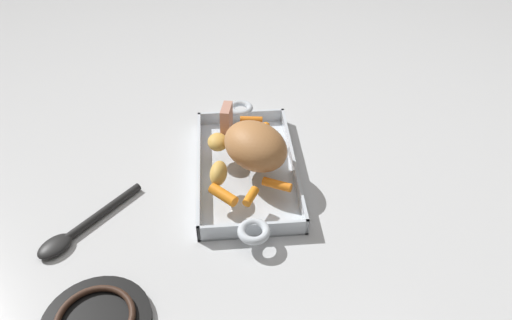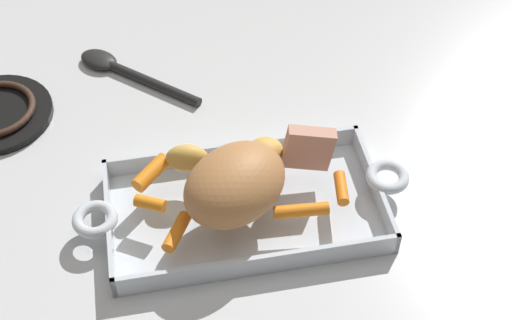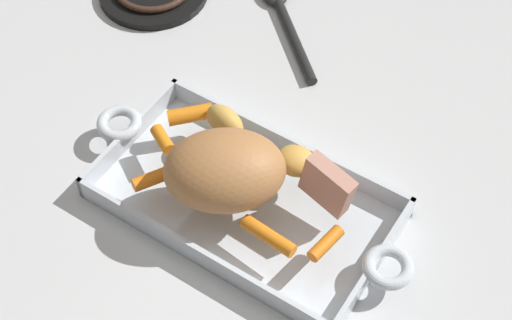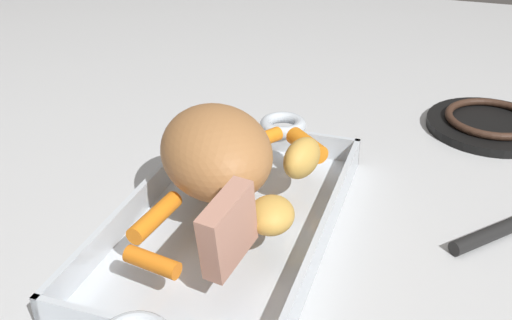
{
  "view_description": "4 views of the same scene",
  "coord_description": "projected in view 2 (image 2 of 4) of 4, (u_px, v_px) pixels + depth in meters",
  "views": [
    {
      "loc": [
        -0.77,
        0.04,
        0.67
      ],
      "look_at": [
        -0.02,
        -0.02,
        0.05
      ],
      "focal_mm": 34.09,
      "sensor_mm": 36.0,
      "label": 1
    },
    {
      "loc": [
        -0.1,
        -0.62,
        0.78
      ],
      "look_at": [
        0.02,
        0.03,
        0.07
      ],
      "focal_mm": 52.1,
      "sensor_mm": 36.0,
      "label": 2
    },
    {
      "loc": [
        0.31,
        -0.45,
        0.81
      ],
      "look_at": [
        0.0,
        0.02,
        0.07
      ],
      "focal_mm": 54.7,
      "sensor_mm": 36.0,
      "label": 3
    },
    {
      "loc": [
        0.48,
        0.19,
        0.37
      ],
      "look_at": [
        -0.03,
        0.02,
        0.07
      ],
      "focal_mm": 42.76,
      "sensor_mm": 36.0,
      "label": 4
    }
  ],
  "objects": [
    {
      "name": "baby_carrot_southeast",
      "position": [
        177.0,
        232.0,
        0.92
      ],
      "size": [
        0.04,
        0.06,
        0.02
      ],
      "primitive_type": "cylinder",
      "rotation": [
        1.62,
        0.0,
        2.63
      ],
      "color": "orange",
      "rests_on": "roasting_dish"
    },
    {
      "name": "ground_plane",
      "position": [
        245.0,
        213.0,
        1.0
      ],
      "size": [
        2.1,
        2.1,
        0.0
      ],
      "primitive_type": "plane",
      "color": "silver"
    },
    {
      "name": "roasting_dish",
      "position": [
        245.0,
        208.0,
        0.99
      ],
      "size": [
        0.45,
        0.2,
        0.04
      ],
      "color": "silver",
      "rests_on": "ground_plane"
    },
    {
      "name": "pork_roast",
      "position": [
        235.0,
        184.0,
        0.93
      ],
      "size": [
        0.18,
        0.17,
        0.08
      ],
      "primitive_type": "ellipsoid",
      "rotation": [
        0.0,
        0.0,
        3.77
      ],
      "color": "#AC7241",
      "rests_on": "roasting_dish"
    },
    {
      "name": "baby_carrot_center_left",
      "position": [
        151.0,
        173.0,
        0.98
      ],
      "size": [
        0.06,
        0.06,
        0.02
      ],
      "primitive_type": "cylinder",
      "rotation": [
        1.54,
        0.0,
        2.36
      ],
      "color": "orange",
      "rests_on": "roasting_dish"
    },
    {
      "name": "baby_carrot_short",
      "position": [
        150.0,
        205.0,
        0.95
      ],
      "size": [
        0.04,
        0.03,
        0.02
      ],
      "primitive_type": "cylinder",
      "rotation": [
        1.61,
        0.0,
        4.21
      ],
      "color": "orange",
      "rests_on": "roasting_dish"
    },
    {
      "name": "potato_corner",
      "position": [
        187.0,
        158.0,
        0.99
      ],
      "size": [
        0.06,
        0.04,
        0.04
      ],
      "primitive_type": "ellipsoid",
      "rotation": [
        0.0,
        0.0,
        6.08
      ],
      "color": "gold",
      "rests_on": "roasting_dish"
    },
    {
      "name": "roast_slice_thin",
      "position": [
        308.0,
        148.0,
        0.98
      ],
      "size": [
        0.07,
        0.03,
        0.07
      ],
      "primitive_type": "cube",
      "rotation": [
        0.14,
        0.0,
        1.4
      ],
      "color": "tan",
      "rests_on": "roasting_dish"
    },
    {
      "name": "baby_carrot_long",
      "position": [
        341.0,
        188.0,
        0.97
      ],
      "size": [
        0.02,
        0.05,
        0.02
      ],
      "primitive_type": "cylinder",
      "rotation": [
        1.59,
        0.0,
        2.99
      ],
      "color": "orange",
      "rests_on": "roasting_dish"
    },
    {
      "name": "serving_spoon",
      "position": [
        123.0,
        70.0,
        1.19
      ],
      "size": [
        0.19,
        0.18,
        0.02
      ],
      "rotation": [
        0.0,
        0.0,
        2.41
      ],
      "color": "black",
      "rests_on": "ground_plane"
    },
    {
      "name": "potato_whole",
      "position": [
        265.0,
        151.0,
        1.0
      ],
      "size": [
        0.05,
        0.05,
        0.03
      ],
      "primitive_type": "ellipsoid",
      "rotation": [
        0.0,
        0.0,
        0.06
      ],
      "color": "gold",
      "rests_on": "roasting_dish"
    },
    {
      "name": "baby_carrot_center_right",
      "position": [
        301.0,
        210.0,
        0.94
      ],
      "size": [
        0.07,
        0.02,
        0.02
      ],
      "primitive_type": "cylinder",
      "rotation": [
        1.55,
        0.0,
        1.48
      ],
      "color": "orange",
      "rests_on": "roasting_dish"
    }
  ]
}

